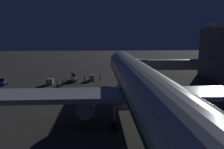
{
  "coord_description": "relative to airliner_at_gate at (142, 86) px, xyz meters",
  "views": [
    {
      "loc": [
        6.3,
        39.35,
        13.2
      ],
      "look_at": [
        3.0,
        -15.15,
        3.5
      ],
      "focal_mm": 34.81,
      "sensor_mm": 36.0,
      "label": 1
    }
  ],
  "objects": [
    {
      "name": "ground_crew_near_nose_gear",
      "position": [
        5.9,
        -34.61,
        -4.79
      ],
      "size": [
        0.4,
        0.4,
        1.84
      ],
      "color": "black",
      "rests_on": "ground_plane"
    },
    {
      "name": "belt_loader",
      "position": [
        13.84,
        -32.4,
        -4.96
      ],
      "size": [
        1.96,
        7.42,
        3.13
      ],
      "color": "slate",
      "rests_on": "ground_plane"
    },
    {
      "name": "traffic_cone_nose_starboard",
      "position": [
        2.2,
        -33.36,
        -5.53
      ],
      "size": [
        0.36,
        0.36,
        0.55
      ],
      "primitive_type": "cone",
      "color": "orange",
      "rests_on": "ground_plane"
    },
    {
      "name": "pushback_tug",
      "position": [
        32.45,
        -28.07,
        -5.02
      ],
      "size": [
        1.86,
        2.31,
        1.95
      ],
      "color": "#234C9E",
      "rests_on": "ground_plane"
    },
    {
      "name": "ground_crew_by_tug",
      "position": [
        15.4,
        -28.02,
        -4.77
      ],
      "size": [
        0.4,
        0.4,
        1.87
      ],
      "color": "black",
      "rests_on": "ground_plane"
    },
    {
      "name": "ground_crew_marshaller_fwd",
      "position": [
        10.55,
        -31.44,
        -4.8
      ],
      "size": [
        0.4,
        0.4,
        1.82
      ],
      "color": "black",
      "rests_on": "ground_plane"
    },
    {
      "name": "baggage_container_near_belt",
      "position": [
        8.47,
        -33.31,
        -4.96
      ],
      "size": [
        1.56,
        1.9,
        1.69
      ],
      "primitive_type": "cube",
      "color": "#B7BABF",
      "rests_on": "ground_plane"
    },
    {
      "name": "ground_crew_by_belt_loader",
      "position": [
        16.52,
        -29.23,
        -4.86
      ],
      "size": [
        0.4,
        0.4,
        1.72
      ],
      "color": "black",
      "rests_on": "ground_plane"
    },
    {
      "name": "traffic_cone_nose_port",
      "position": [
        -2.2,
        -33.36,
        -5.53
      ],
      "size": [
        0.36,
        0.36,
        0.55
      ],
      "primitive_type": "cone",
      "color": "orange",
      "rests_on": "ground_plane"
    },
    {
      "name": "jet_bridge",
      "position": [
        -11.64,
        -23.64,
        0.08
      ],
      "size": [
        21.64,
        3.4,
        7.42
      ],
      "color": "#9E9E99",
      "rests_on": "ground_plane"
    },
    {
      "name": "apron_floodlight_mast",
      "position": [
        -25.5,
        -30.07,
        3.99
      ],
      "size": [
        2.9,
        0.5,
        16.74
      ],
      "color": "#59595E",
      "rests_on": "ground_plane"
    },
    {
      "name": "ground_crew_under_port_wing",
      "position": [
        17.43,
        -25.9,
        -4.84
      ],
      "size": [
        0.4,
        0.4,
        1.74
      ],
      "color": "black",
      "rests_on": "ground_plane"
    },
    {
      "name": "ground_plane",
      "position": [
        0.0,
        -8.21,
        -5.8
      ],
      "size": [
        320.0,
        320.0,
        0.0
      ],
      "primitive_type": "plane",
      "color": "#383533"
    },
    {
      "name": "baggage_container_mid_row",
      "position": [
        19.9,
        -28.45,
        -5.0
      ],
      "size": [
        1.72,
        1.75,
        1.6
      ],
      "primitive_type": "cube",
      "color": "#B7BABF",
      "rests_on": "ground_plane"
    },
    {
      "name": "airliner_at_gate",
      "position": [
        0.0,
        0.0,
        0.0
      ],
      "size": [
        50.11,
        69.38,
        18.25
      ],
      "color": "silver",
      "rests_on": "ground_plane"
    }
  ]
}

